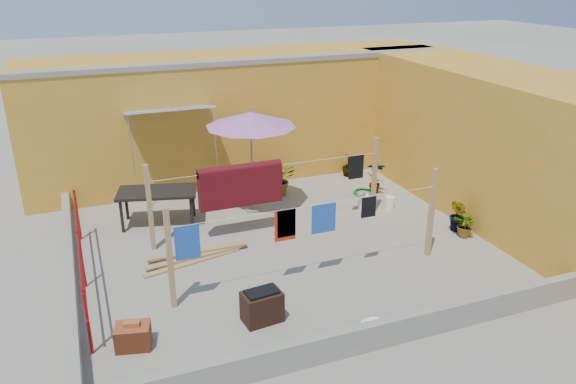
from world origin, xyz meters
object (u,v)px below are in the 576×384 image
Objects in this scene: water_jug_b at (390,203)px; green_hose at (363,192)px; plant_back_a at (280,179)px; brick_stack at (133,336)px; brazier at (262,306)px; white_basin at (375,327)px; outdoor_table at (157,194)px; patio_umbrella at (251,120)px; water_jug_a at (363,201)px.

water_jug_b is 0.64× the size of green_hose.
brick_stack is at bearing -130.46° from plant_back_a.
water_jug_b is (4.23, 3.16, -0.12)m from brazier.
white_basin reaches higher than green_hose.
green_hose is (5.05, -0.07, -0.68)m from outdoor_table.
patio_umbrella is at bearing 74.03° from brazier.
brick_stack is at bearing -149.32° from water_jug_a.
water_jug_a is at bearing 63.95° from white_basin.
brick_stack is (-1.07, -4.23, -0.52)m from outdoor_table.
patio_umbrella is 3.70× the size of brazier.
white_basin is at bearing -64.12° from outdoor_table.
outdoor_table is at bearing 75.82° from brick_stack.
brick_stack is at bearing -127.65° from patio_umbrella.
patio_umbrella is 5.63m from brick_stack.
water_jug_b is at bearing 36.77° from brazier.
patio_umbrella reaches higher than white_basin.
brick_stack is 1.17× the size of white_basin.
patio_umbrella is at bearing 160.54° from water_jug_b.
water_jug_a is (2.11, 4.31, 0.12)m from white_basin.
water_jug_a is at bearing -44.78° from plant_back_a.
patio_umbrella is 3.27m from water_jug_a.
plant_back_a reaches higher than white_basin.
outdoor_table is 4.41m from brazier.
brazier is at bearing -113.58° from plant_back_a.
brazier is 1.81m from white_basin.
green_hose is 0.67× the size of plant_back_a.
water_jug_b is (0.55, -0.27, -0.02)m from water_jug_a.
brick_stack is at bearing -153.52° from water_jug_b.
patio_umbrella reaches higher than outdoor_table.
brick_stack reaches higher than water_jug_a.
patio_umbrella is at bearing 162.03° from water_jug_a.
outdoor_table is at bearing 102.38° from brazier.
brick_stack is 1.67× the size of water_jug_b.
brick_stack is 7.40m from green_hose.
brick_stack is 1.08× the size of green_hose.
water_jug_a is at bearing -118.88° from green_hose.
white_basin is 0.92× the size of green_hose.
patio_umbrella is at bearing 94.01° from white_basin.
patio_umbrella is 6.27× the size of water_jug_a.
green_hose is (0.44, 0.79, -0.13)m from water_jug_a.
water_jug_b is at bearing -12.28° from outdoor_table.
green_hose is (2.90, -0.01, -2.13)m from patio_umbrella.
water_jug_a is 0.61m from water_jug_b.
water_jug_a is 0.72× the size of green_hose.
water_jug_a reaches higher than water_jug_b.
brazier is 5.89m from green_hose.
water_jug_b is 0.43× the size of plant_back_a.
patio_umbrella is at bearing -143.09° from plant_back_a.
brick_stack reaches higher than white_basin.
outdoor_table reaches higher than brick_stack.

